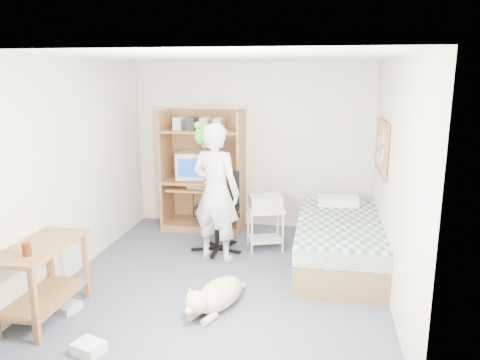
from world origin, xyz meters
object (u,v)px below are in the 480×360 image
(computer_hutch, at_px, (204,175))
(dog, at_px, (216,295))
(side_desk, at_px, (42,270))
(office_chair, at_px, (219,223))
(bed, at_px, (339,242))
(printer_cart, at_px, (265,222))
(person, at_px, (216,192))

(computer_hutch, height_order, dog, computer_hutch)
(side_desk, distance_m, office_chair, 2.41)
(bed, relative_size, dog, 2.15)
(computer_hutch, relative_size, office_chair, 1.70)
(bed, height_order, printer_cart, bed)
(computer_hutch, distance_m, side_desk, 3.08)
(office_chair, xyz_separation_m, person, (0.03, -0.31, 0.50))
(computer_hutch, height_order, side_desk, computer_hutch)
(office_chair, bearing_deg, bed, 8.08)
(computer_hutch, bearing_deg, office_chair, -64.36)
(printer_cart, bearing_deg, computer_hutch, 125.68)
(computer_hutch, relative_size, bed, 0.89)
(computer_hutch, xyz_separation_m, printer_cart, (1.04, -0.76, -0.44))
(computer_hutch, relative_size, printer_cart, 3.17)
(computer_hutch, distance_m, person, 1.29)
(bed, distance_m, printer_cart, 1.03)
(bed, xyz_separation_m, dog, (-1.24, -1.40, -0.13))
(side_desk, distance_m, printer_cart, 2.88)
(person, bearing_deg, printer_cart, -126.36)
(computer_hutch, bearing_deg, side_desk, -106.14)
(bed, relative_size, office_chair, 1.91)
(computer_hutch, xyz_separation_m, bed, (2.00, -1.12, -0.53))
(computer_hutch, relative_size, dog, 1.91)
(side_desk, bearing_deg, computer_hutch, 73.86)
(dog, relative_size, printer_cart, 1.66)
(computer_hutch, bearing_deg, person, -68.90)
(side_desk, height_order, office_chair, office_chair)
(side_desk, relative_size, dog, 1.06)
(person, distance_m, printer_cart, 0.88)
(dog, distance_m, printer_cart, 1.80)
(bed, relative_size, side_desk, 2.02)
(bed, xyz_separation_m, person, (-1.54, -0.08, 0.59))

